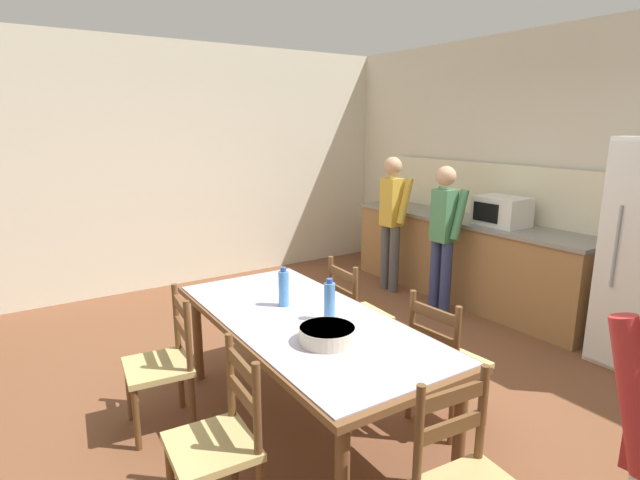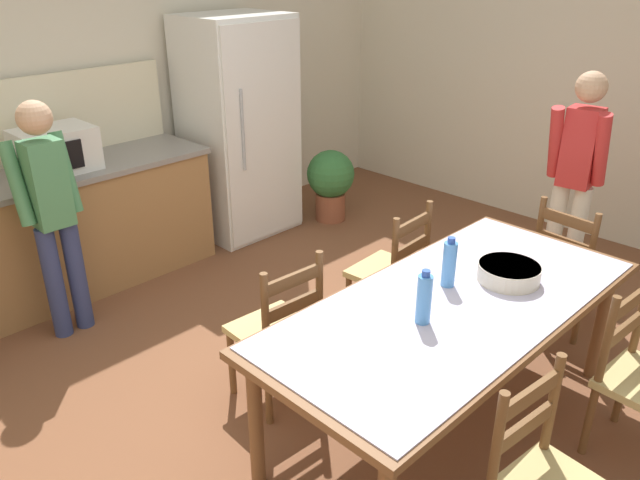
{
  "view_description": "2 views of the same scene",
  "coord_description": "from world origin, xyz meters",
  "px_view_note": "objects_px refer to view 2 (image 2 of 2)",
  "views": [
    {
      "loc": [
        2.75,
        -2.17,
        1.95
      ],
      "look_at": [
        -0.3,
        -0.14,
        1.1
      ],
      "focal_mm": 28.0,
      "sensor_mm": 36.0,
      "label": 1
    },
    {
      "loc": [
        -2.14,
        -1.98,
        2.31
      ],
      "look_at": [
        -0.01,
        0.09,
        0.93
      ],
      "focal_mm": 35.0,
      "sensor_mm": 36.0,
      "label": 2
    }
  ],
  "objects_px": {
    "dining_table": "(454,313)",
    "potted_plant": "(331,180)",
    "chair_head_end": "(569,267)",
    "chair_side_far_left": "(279,331)",
    "chair_side_far_right": "(392,272)",
    "bottle_near_centre": "(424,298)",
    "refrigerator": "(239,128)",
    "person_at_counter": "(52,209)",
    "serving_bowl": "(509,272)",
    "bottle_off_centre": "(449,264)",
    "microwave": "(55,150)",
    "person_by_table": "(576,172)"
  },
  "relations": [
    {
      "from": "dining_table",
      "to": "chair_side_far_left",
      "type": "bearing_deg",
      "value": 121.0
    },
    {
      "from": "bottle_near_centre",
      "to": "chair_side_far_left",
      "type": "relative_size",
      "value": 0.3
    },
    {
      "from": "refrigerator",
      "to": "chair_side_far_left",
      "type": "height_order",
      "value": "refrigerator"
    },
    {
      "from": "chair_side_far_left",
      "to": "person_at_counter",
      "type": "relative_size",
      "value": 0.59
    },
    {
      "from": "microwave",
      "to": "refrigerator",
      "type": "bearing_deg",
      "value": -0.68
    },
    {
      "from": "dining_table",
      "to": "person_by_table",
      "type": "bearing_deg",
      "value": 7.8
    },
    {
      "from": "bottle_off_centre",
      "to": "chair_side_far_left",
      "type": "distance_m",
      "value": 0.98
    },
    {
      "from": "person_by_table",
      "to": "chair_side_far_right",
      "type": "bearing_deg",
      "value": -25.77
    },
    {
      "from": "refrigerator",
      "to": "person_by_table",
      "type": "bearing_deg",
      "value": -68.67
    },
    {
      "from": "chair_side_far_left",
      "to": "person_by_table",
      "type": "relative_size",
      "value": 0.57
    },
    {
      "from": "person_by_table",
      "to": "bottle_near_centre",
      "type": "bearing_deg",
      "value": 0.62
    },
    {
      "from": "dining_table",
      "to": "potted_plant",
      "type": "distance_m",
      "value": 2.89
    },
    {
      "from": "chair_head_end",
      "to": "dining_table",
      "type": "bearing_deg",
      "value": 94.83
    },
    {
      "from": "bottle_near_centre",
      "to": "chair_side_far_right",
      "type": "distance_m",
      "value": 1.16
    },
    {
      "from": "chair_side_far_left",
      "to": "chair_head_end",
      "type": "bearing_deg",
      "value": 160.24
    },
    {
      "from": "bottle_off_centre",
      "to": "chair_side_far_right",
      "type": "distance_m",
      "value": 0.87
    },
    {
      "from": "serving_bowl",
      "to": "chair_side_far_right",
      "type": "relative_size",
      "value": 0.35
    },
    {
      "from": "microwave",
      "to": "chair_head_end",
      "type": "xyz_separation_m",
      "value": [
        2.03,
        -2.84,
        -0.63
      ]
    },
    {
      "from": "microwave",
      "to": "potted_plant",
      "type": "relative_size",
      "value": 0.75
    },
    {
      "from": "microwave",
      "to": "person_at_counter",
      "type": "distance_m",
      "value": 0.63
    },
    {
      "from": "chair_side_far_left",
      "to": "potted_plant",
      "type": "xyz_separation_m",
      "value": [
        2.09,
        1.59,
        -0.06
      ]
    },
    {
      "from": "bottle_near_centre",
      "to": "serving_bowl",
      "type": "distance_m",
      "value": 0.65
    },
    {
      "from": "bottle_near_centre",
      "to": "chair_side_far_right",
      "type": "xyz_separation_m",
      "value": [
        0.76,
        0.76,
        -0.43
      ]
    },
    {
      "from": "person_at_counter",
      "to": "chair_head_end",
      "type": "bearing_deg",
      "value": -134.86
    },
    {
      "from": "person_by_table",
      "to": "potted_plant",
      "type": "xyz_separation_m",
      "value": [
        -0.29,
        2.11,
        -0.51
      ]
    },
    {
      "from": "chair_side_far_right",
      "to": "refrigerator",
      "type": "bearing_deg",
      "value": -105.1
    },
    {
      "from": "chair_side_far_left",
      "to": "potted_plant",
      "type": "distance_m",
      "value": 2.62
    },
    {
      "from": "serving_bowl",
      "to": "potted_plant",
      "type": "distance_m",
      "value": 2.78
    },
    {
      "from": "dining_table",
      "to": "person_at_counter",
      "type": "height_order",
      "value": "person_at_counter"
    },
    {
      "from": "chair_side_far_right",
      "to": "person_by_table",
      "type": "relative_size",
      "value": 0.57
    },
    {
      "from": "person_at_counter",
      "to": "dining_table",
      "type": "bearing_deg",
      "value": -157.19
    },
    {
      "from": "dining_table",
      "to": "person_at_counter",
      "type": "bearing_deg",
      "value": 112.81
    },
    {
      "from": "refrigerator",
      "to": "potted_plant",
      "type": "bearing_deg",
      "value": -31.57
    },
    {
      "from": "serving_bowl",
      "to": "chair_side_far_left",
      "type": "bearing_deg",
      "value": 134.39
    },
    {
      "from": "chair_side_far_right",
      "to": "bottle_near_centre",
      "type": "bearing_deg",
      "value": 41.63
    },
    {
      "from": "bottle_off_centre",
      "to": "person_at_counter",
      "type": "relative_size",
      "value": 0.18
    },
    {
      "from": "dining_table",
      "to": "bottle_near_centre",
      "type": "xyz_separation_m",
      "value": [
        -0.27,
        0.0,
        0.2
      ]
    },
    {
      "from": "bottle_near_centre",
      "to": "person_at_counter",
      "type": "height_order",
      "value": "person_at_counter"
    },
    {
      "from": "bottle_near_centre",
      "to": "refrigerator",
      "type": "bearing_deg",
      "value": 66.94
    },
    {
      "from": "dining_table",
      "to": "chair_head_end",
      "type": "relative_size",
      "value": 2.37
    },
    {
      "from": "refrigerator",
      "to": "person_by_table",
      "type": "xyz_separation_m",
      "value": [
        0.99,
        -2.54,
        -0.03
      ]
    },
    {
      "from": "dining_table",
      "to": "person_at_counter",
      "type": "relative_size",
      "value": 1.4
    },
    {
      "from": "microwave",
      "to": "person_by_table",
      "type": "relative_size",
      "value": 0.31
    },
    {
      "from": "refrigerator",
      "to": "bottle_near_centre",
      "type": "bearing_deg",
      "value": -113.06
    },
    {
      "from": "chair_head_end",
      "to": "person_by_table",
      "type": "bearing_deg",
      "value": -57.21
    },
    {
      "from": "microwave",
      "to": "chair_side_far_left",
      "type": "bearing_deg",
      "value": -84.51
    },
    {
      "from": "bottle_near_centre",
      "to": "serving_bowl",
      "type": "relative_size",
      "value": 0.84
    },
    {
      "from": "dining_table",
      "to": "refrigerator",
      "type": "bearing_deg",
      "value": 71.77
    },
    {
      "from": "chair_side_far_right",
      "to": "chair_head_end",
      "type": "height_order",
      "value": "same"
    },
    {
      "from": "person_by_table",
      "to": "microwave",
      "type": "bearing_deg",
      "value": -50.86
    }
  ]
}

